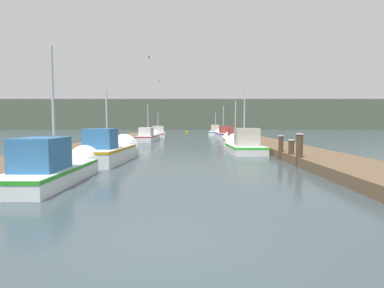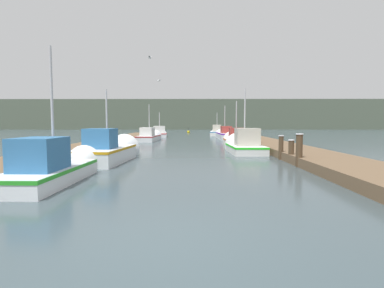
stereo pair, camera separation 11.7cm
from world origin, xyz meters
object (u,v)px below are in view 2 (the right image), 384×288
object	(u,v)px
fishing_boat_4	(150,136)
fishing_boat_6	(160,133)
mooring_piling_1	(291,151)
mooring_piling_3	(299,150)
fishing_boat_0	(56,167)
fishing_boat_7	(217,132)
seagull_1	(150,58)
fishing_boat_3	(236,140)
fishing_boat_1	(110,151)
channel_buoy	(188,132)
mooring_piling_2	(258,140)
seagull_lead	(159,81)
mooring_piling_0	(281,147)
fishing_boat_2	(243,146)
fishing_boat_5	(224,135)

from	to	relation	value
fishing_boat_4	fishing_boat_6	bearing A→B (deg)	93.46
mooring_piling_1	mooring_piling_3	world-z (taller)	mooring_piling_3
fishing_boat_6	fishing_boat_0	bearing A→B (deg)	-95.07
fishing_boat_7	mooring_piling_3	bearing A→B (deg)	-82.52
seagull_1	fishing_boat_3	bearing A→B (deg)	128.16
fishing_boat_1	channel_buoy	bearing A→B (deg)	88.90
fishing_boat_6	mooring_piling_2	size ratio (longest dim) A/B	4.29
fishing_boat_6	seagull_lead	xyz separation A→B (m)	(1.21, -10.76, 5.03)
fishing_boat_0	mooring_piling_1	xyz separation A→B (m)	(8.59, 4.15, 0.10)
mooring_piling_3	mooring_piling_0	bearing A→B (deg)	91.61
mooring_piling_1	fishing_boat_4	bearing A→B (deg)	118.82
mooring_piling_0	mooring_piling_3	size ratio (longest dim) A/B	0.87
fishing_boat_1	mooring_piling_1	size ratio (longest dim) A/B	4.92
fishing_boat_4	mooring_piling_1	xyz separation A→B (m)	(8.62, -15.67, 0.12)
mooring_piling_2	seagull_lead	size ratio (longest dim) A/B	2.50
fishing_boat_4	mooring_piling_3	size ratio (longest dim) A/B	3.97
mooring_piling_3	seagull_1	world-z (taller)	seagull_1
seagull_lead	mooring_piling_1	bearing A→B (deg)	167.84
fishing_boat_2	fishing_boat_1	bearing A→B (deg)	-152.38
seagull_lead	seagull_1	distance (m)	7.87
seagull_lead	seagull_1	world-z (taller)	seagull_1
mooring_piling_3	seagull_lead	world-z (taller)	seagull_lead
fishing_boat_0	seagull_lead	distance (m)	18.12
fishing_boat_5	fishing_boat_7	size ratio (longest dim) A/B	1.08
fishing_boat_3	seagull_lead	distance (m)	8.69
mooring_piling_1	mooring_piling_3	size ratio (longest dim) A/B	0.77
fishing_boat_6	mooring_piling_3	bearing A→B (deg)	-76.33
fishing_boat_6	mooring_piling_1	world-z (taller)	fishing_boat_6
fishing_boat_0	seagull_1	world-z (taller)	seagull_1
seagull_1	fishing_boat_4	bearing A→B (deg)	-171.33
fishing_boat_2	fishing_boat_3	bearing A→B (deg)	84.92
fishing_boat_0	fishing_boat_4	bearing A→B (deg)	90.65
mooring_piling_1	channel_buoy	xyz separation A→B (m)	(-5.30, 36.63, -0.39)
fishing_boat_4	fishing_boat_3	bearing A→B (deg)	-33.33
fishing_boat_7	fishing_boat_5	bearing A→B (deg)	-83.90
fishing_boat_0	mooring_piling_0	world-z (taller)	fishing_boat_0
fishing_boat_3	seagull_lead	world-z (taller)	seagull_lead
mooring_piling_1	mooring_piling_3	distance (m)	1.18
fishing_boat_1	fishing_boat_5	distance (m)	19.51
fishing_boat_1	fishing_boat_4	xyz separation A→B (m)	(-0.33, 14.93, -0.05)
seagull_lead	fishing_boat_1	bearing A→B (deg)	134.58
fishing_boat_4	seagull_lead	distance (m)	5.71
mooring_piling_0	channel_buoy	distance (m)	35.85
fishing_boat_4	mooring_piling_2	distance (m)	12.23
mooring_piling_3	mooring_piling_2	bearing A→B (deg)	89.75
mooring_piling_0	mooring_piling_1	bearing A→B (deg)	-83.94
fishing_boat_1	fishing_boat_5	xyz separation A→B (m)	(7.22, 18.12, -0.00)
mooring_piling_0	channel_buoy	xyz separation A→B (m)	(-5.17, 35.47, -0.46)
fishing_boat_5	mooring_piling_3	size ratio (longest dim) A/B	4.56
fishing_boat_1	mooring_piling_2	world-z (taller)	fishing_boat_1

